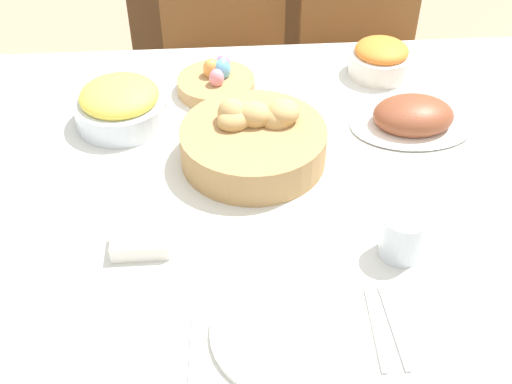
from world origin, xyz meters
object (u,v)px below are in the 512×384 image
object	(u,v)px
egg_basket	(217,82)
spoon	(394,327)
pineapple_bowl	(121,104)
butter_dish	(141,243)
fork	(194,339)
ham_platter	(413,117)
knife	(375,328)
chair_far_center	(228,63)
drinking_cup	(402,236)
chair_far_right	(368,58)
dinner_plate	(285,332)
bread_basket	(254,140)
carrot_bowl	(381,59)

from	to	relation	value
egg_basket	spoon	distance (m)	0.77
pineapple_bowl	butter_dish	distance (m)	0.41
fork	spoon	world-z (taller)	same
ham_platter	knife	size ratio (longest dim) A/B	1.66
chair_far_center	spoon	size ratio (longest dim) A/B	5.50
drinking_cup	butter_dish	distance (m)	0.46
spoon	chair_far_right	bearing A→B (deg)	76.69
ham_platter	spoon	xyz separation A→B (m)	(-0.17, -0.54, -0.02)
chair_far_right	egg_basket	size ratio (longest dim) A/B	4.90
drinking_cup	dinner_plate	bearing A→B (deg)	-143.93
chair_far_right	pineapple_bowl	distance (m)	1.03
chair_far_center	ham_platter	bearing A→B (deg)	-65.74
fork	dinner_plate	bearing A→B (deg)	2.21
chair_far_center	bread_basket	xyz separation A→B (m)	(0.03, -0.83, 0.29)
chair_far_center	fork	distance (m)	1.31
knife	drinking_cup	world-z (taller)	drinking_cup
chair_far_right	butter_dish	distance (m)	1.29
carrot_bowl	ham_platter	bearing A→B (deg)	-84.38
bread_basket	spoon	xyz separation A→B (m)	(0.19, -0.45, -0.04)
dinner_plate	spoon	xyz separation A→B (m)	(0.17, 0.00, -0.00)
fork	drinking_cup	distance (m)	0.40
bread_basket	butter_dish	world-z (taller)	bread_basket
ham_platter	butter_dish	world-z (taller)	ham_platter
chair_far_center	pineapple_bowl	distance (m)	0.78
chair_far_right	dinner_plate	xyz separation A→B (m)	(-0.43, -1.28, 0.25)
knife	bread_basket	bearing A→B (deg)	111.84
carrot_bowl	spoon	distance (m)	0.79
chair_far_right	drinking_cup	distance (m)	1.17
pineapple_bowl	chair_far_center	bearing A→B (deg)	69.06
pineapple_bowl	fork	distance (m)	0.63
chair_far_right	pineapple_bowl	bearing A→B (deg)	-142.84
spoon	dinner_plate	bearing A→B (deg)	177.79
bread_basket	drinking_cup	bearing A→B (deg)	-50.66
knife	butter_dish	bearing A→B (deg)	154.13
chair_far_center	ham_platter	world-z (taller)	chair_far_center
egg_basket	chair_far_right	bearing A→B (deg)	47.20
pineapple_bowl	butter_dish	bearing A→B (deg)	-80.68
chair_far_center	egg_basket	distance (m)	0.62
egg_basket	drinking_cup	world-z (taller)	drinking_cup
fork	butter_dish	size ratio (longest dim) A/B	1.61
chair_far_right	bread_basket	size ratio (longest dim) A/B	3.03
chair_far_center	fork	xyz separation A→B (m)	(-0.10, -1.28, 0.24)
chair_far_center	butter_dish	xyz separation A→B (m)	(-0.19, -1.08, 0.26)
chair_far_right	butter_dish	bearing A→B (deg)	-127.12
pineapple_bowl	carrot_bowl	xyz separation A→B (m)	(0.62, 0.17, -0.00)
ham_platter	egg_basket	bearing A→B (deg)	156.93
knife	dinner_plate	bearing A→B (deg)	-177.79
carrot_bowl	fork	world-z (taller)	carrot_bowl
chair_far_right	ham_platter	distance (m)	0.79
ham_platter	dinner_plate	xyz separation A→B (m)	(-0.34, -0.54, -0.02)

